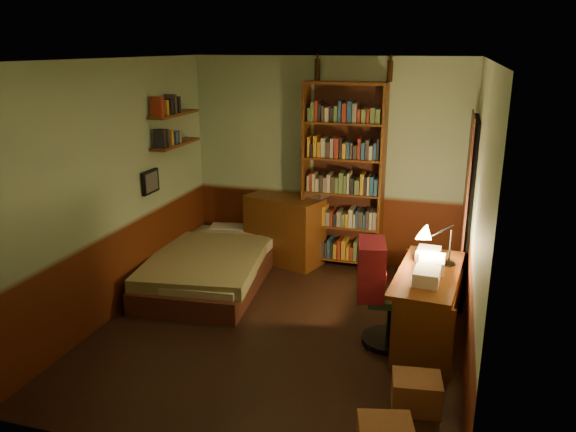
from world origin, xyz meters
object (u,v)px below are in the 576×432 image
(bookshelf, at_px, (343,177))
(bed, at_px, (213,254))
(dresser, at_px, (285,229))
(desk, at_px, (426,306))
(office_chair, at_px, (392,293))
(cardboard_box_b, at_px, (416,393))
(mini_stereo, at_px, (316,191))
(desk_lamp, at_px, (451,232))

(bookshelf, bearing_deg, bed, -144.17)
(bed, relative_size, dresser, 2.26)
(desk, relative_size, office_chair, 1.29)
(bed, bearing_deg, cardboard_box_b, -41.63)
(mini_stereo, distance_m, office_chair, 2.27)
(dresser, height_order, cardboard_box_b, dresser)
(mini_stereo, xyz_separation_m, cardboard_box_b, (1.51, -2.83, -0.81))
(desk_lamp, bearing_deg, bed, 153.01)
(desk, height_order, desk_lamp, desk_lamp)
(mini_stereo, distance_m, desk, 2.36)
(bed, relative_size, bookshelf, 0.96)
(cardboard_box_b, bearing_deg, office_chair, 108.61)
(dresser, bearing_deg, office_chair, -29.73)
(dresser, height_order, mini_stereo, mini_stereo)
(desk, bearing_deg, cardboard_box_b, -84.86)
(bed, distance_m, desk_lamp, 2.84)
(dresser, height_order, desk_lamp, desk_lamp)
(bed, relative_size, office_chair, 2.15)
(mini_stereo, xyz_separation_m, bookshelf, (0.35, -0.04, 0.21))
(dresser, relative_size, cardboard_box_b, 2.61)
(bed, distance_m, dresser, 1.05)
(mini_stereo, distance_m, bookshelf, 0.41)
(desk_lamp, bearing_deg, dresser, 130.72)
(dresser, distance_m, desk, 2.48)
(bookshelf, relative_size, cardboard_box_b, 6.18)
(desk_lamp, bearing_deg, desk, -141.94)
(mini_stereo, relative_size, bookshelf, 0.12)
(cardboard_box_b, bearing_deg, dresser, 125.04)
(office_chair, bearing_deg, bookshelf, 103.90)
(desk, bearing_deg, desk_lamp, 58.50)
(desk_lamp, height_order, cardboard_box_b, desk_lamp)
(dresser, relative_size, desk, 0.74)
(dresser, distance_m, cardboard_box_b, 3.31)
(dresser, distance_m, desk_lamp, 2.55)
(dresser, xyz_separation_m, cardboard_box_b, (1.90, -2.70, -0.30))
(dresser, height_order, bookshelf, bookshelf)
(cardboard_box_b, bearing_deg, bed, 143.53)
(bookshelf, bearing_deg, desk_lamp, -45.40)
(bed, xyz_separation_m, desk, (2.53, -0.77, 0.03))
(desk, xyz_separation_m, desk_lamp, (0.17, 0.24, 0.69))
(bookshelf, height_order, desk_lamp, bookshelf)
(desk, xyz_separation_m, cardboard_box_b, (0.01, -1.10, -0.22))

